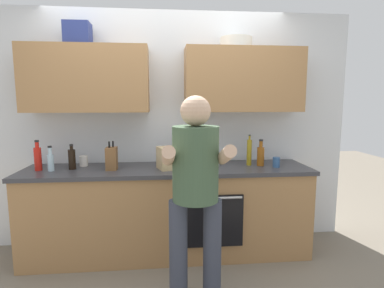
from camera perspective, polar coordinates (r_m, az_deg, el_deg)
name	(u,v)px	position (r m, az deg, el deg)	size (l,w,h in m)	color
ground_plane	(169,252)	(3.40, -4.25, -19.36)	(12.00, 12.00, 0.00)	#756B5B
back_wall_unit	(167,106)	(3.29, -4.65, 6.93)	(4.00, 0.38, 2.50)	silver
counter	(169,211)	(3.22, -4.31, -12.21)	(2.84, 0.67, 0.90)	#A37547
person_standing	(196,185)	(2.29, 0.66, -7.63)	(0.49, 0.45, 1.60)	#383D4C
bottle_hotsauce	(38,158)	(3.29, -26.61, -2.30)	(0.07, 0.07, 0.29)	red
bottle_oil	(249,152)	(3.24, 10.52, -1.47)	(0.05, 0.05, 0.32)	olive
bottle_syrup	(261,155)	(3.24, 12.57, -2.04)	(0.07, 0.07, 0.27)	#8C4C14
bottle_water	(51,161)	(3.22, -24.68, -2.87)	(0.06, 0.06, 0.24)	silver
bottle_soy	(72,159)	(3.22, -21.30, -2.56)	(0.07, 0.07, 0.25)	black
cup_coffee	(84,161)	(3.34, -19.39, -2.98)	(0.08, 0.08, 0.11)	white
cup_tea	(276,162)	(3.22, 15.31, -3.26)	(0.07, 0.07, 0.10)	#33598C
mixing_bowl	(208,162)	(3.18, 3.00, -3.33)	(0.23, 0.23, 0.08)	silver
knife_block	(112,158)	(3.08, -14.64, -2.59)	(0.10, 0.14, 0.28)	brown
grocery_bag_bread	(167,158)	(3.02, -4.65, -2.61)	(0.16, 0.20, 0.22)	tan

